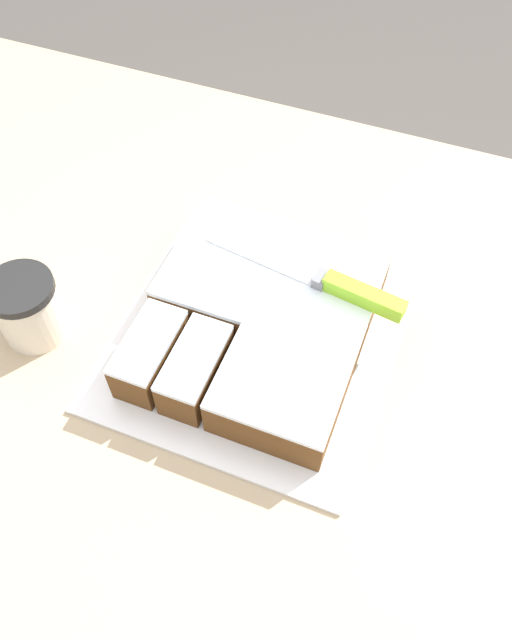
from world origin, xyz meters
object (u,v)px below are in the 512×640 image
object	(u,v)px
cake_board	(256,335)
knife	(342,287)
cake	(259,319)
coffee_cup	(28,308)

from	to	relation	value
cake_board	knife	xyz separation A→B (m)	(0.09, 0.06, 0.08)
cake	knife	world-z (taller)	knife
cake	knife	size ratio (longest dim) A/B	1.10
knife	cake_board	bearing A→B (deg)	41.16
cake_board	cake	bearing A→B (deg)	47.58
knife	cake	bearing A→B (deg)	40.50
cake	coffee_cup	world-z (taller)	coffee_cup
cake_board	cake	size ratio (longest dim) A/B	1.24
cake_board	coffee_cup	world-z (taller)	coffee_cup
cake_board	knife	size ratio (longest dim) A/B	1.37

